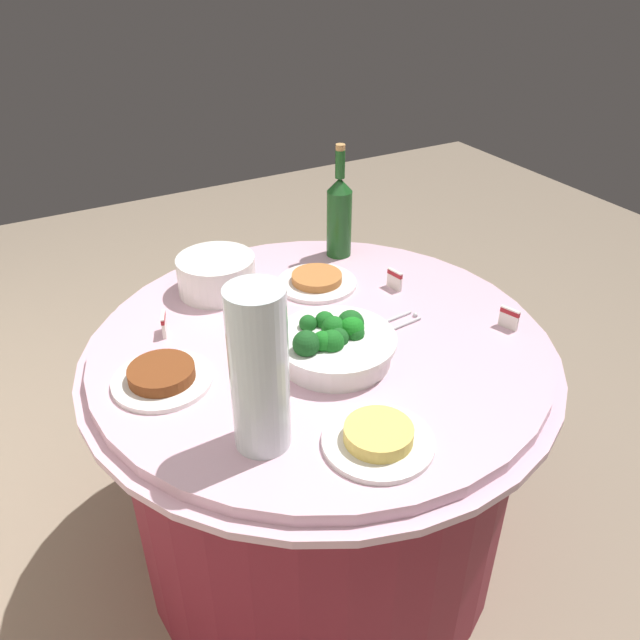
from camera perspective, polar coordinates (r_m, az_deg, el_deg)
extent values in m
plane|color=gray|center=(2.06, 0.00, -18.89)|extent=(6.00, 6.00, 0.00)
cylinder|color=maroon|center=(1.81, 0.00, -12.01)|extent=(1.01, 1.01, 0.69)
cylinder|color=#E0B2C6|center=(1.58, 0.00, -2.76)|extent=(1.16, 1.16, 0.02)
cylinder|color=#E0B2C6|center=(1.57, 0.00, -2.01)|extent=(1.10, 1.10, 0.03)
cylinder|color=white|center=(1.47, 1.36, -2.70)|extent=(0.26, 0.26, 0.05)
cylinder|color=white|center=(1.45, 1.38, -1.70)|extent=(0.28, 0.28, 0.01)
sphere|color=#19681E|center=(1.41, 1.05, -1.98)|extent=(0.06, 0.06, 0.06)
sphere|color=#195E1E|center=(1.45, 1.10, -0.98)|extent=(0.04, 0.04, 0.04)
sphere|color=#195A1E|center=(1.48, -1.08, -0.33)|extent=(0.04, 0.04, 0.04)
sphere|color=#19511E|center=(1.39, -1.24, -2.14)|extent=(0.06, 0.06, 0.06)
sphere|color=#19791E|center=(1.45, 2.29, -1.21)|extent=(0.04, 0.04, 0.04)
sphere|color=#19831E|center=(1.46, 2.81, -0.70)|extent=(0.06, 0.06, 0.06)
sphere|color=#19731E|center=(1.41, 0.23, -1.93)|extent=(0.05, 0.05, 0.05)
sphere|color=#195B1E|center=(1.47, 2.74, -0.31)|extent=(0.06, 0.06, 0.06)
sphere|color=#195F1E|center=(1.45, 3.07, -1.19)|extent=(0.05, 0.05, 0.05)
sphere|color=#19691E|center=(1.45, 1.24, -0.76)|extent=(0.06, 0.06, 0.06)
sphere|color=#19651E|center=(1.49, 0.43, -0.10)|extent=(0.05, 0.05, 0.05)
sphere|color=#19551E|center=(1.43, 1.67, -1.61)|extent=(0.05, 0.05, 0.05)
cylinder|color=white|center=(1.77, -9.07, 2.74)|extent=(0.21, 0.21, 0.01)
cylinder|color=white|center=(1.77, -9.09, 3.03)|extent=(0.21, 0.21, 0.01)
cylinder|color=white|center=(1.76, -9.12, 3.31)|extent=(0.21, 0.21, 0.01)
cylinder|color=white|center=(1.76, -9.15, 3.59)|extent=(0.21, 0.21, 0.01)
cylinder|color=white|center=(1.75, -9.18, 3.88)|extent=(0.21, 0.21, 0.01)
cylinder|color=white|center=(1.75, -9.20, 4.17)|extent=(0.21, 0.21, 0.01)
cylinder|color=white|center=(1.75, -9.23, 4.46)|extent=(0.21, 0.21, 0.01)
cylinder|color=white|center=(1.74, -9.26, 4.75)|extent=(0.21, 0.21, 0.01)
cylinder|color=white|center=(1.74, -9.29, 5.04)|extent=(0.21, 0.21, 0.01)
cylinder|color=white|center=(1.73, -9.32, 5.33)|extent=(0.21, 0.21, 0.01)
cylinder|color=#1B4F1E|center=(1.91, 1.71, 8.57)|extent=(0.07, 0.07, 0.20)
cone|color=#1B4F1E|center=(1.87, 1.77, 11.95)|extent=(0.07, 0.07, 0.04)
cylinder|color=#1B4F1E|center=(1.85, 1.80, 13.70)|extent=(0.03, 0.03, 0.08)
cylinder|color=#B2844C|center=(1.83, 1.83, 15.12)|extent=(0.03, 0.03, 0.02)
cylinder|color=silver|center=(1.17, -5.44, -4.52)|extent=(0.11, 0.11, 0.34)
sphere|color=#E5B26B|center=(1.27, -5.53, -8.74)|extent=(0.06, 0.06, 0.06)
sphere|color=#E5B26B|center=(1.24, -5.70, -9.84)|extent=(0.06, 0.06, 0.06)
sphere|color=#E5B26B|center=(1.25, -4.16, -9.32)|extent=(0.06, 0.06, 0.06)
sphere|color=#72C64C|center=(1.23, -6.10, -7.13)|extent=(0.06, 0.06, 0.06)
sphere|color=#72C64C|center=(1.20, -5.27, -8.06)|extent=(0.06, 0.06, 0.06)
sphere|color=#72C64C|center=(1.22, -4.39, -7.08)|extent=(0.06, 0.06, 0.06)
sphere|color=red|center=(1.18, -6.40, -5.51)|extent=(0.06, 0.06, 0.06)
sphere|color=red|center=(1.17, -4.81, -5.94)|extent=(0.06, 0.06, 0.06)
sphere|color=red|center=(1.20, -4.92, -4.87)|extent=(0.06, 0.06, 0.06)
sphere|color=#E5B26B|center=(1.14, -6.35, -3.75)|extent=(0.06, 0.06, 0.06)
sphere|color=#E5B26B|center=(1.14, -4.54, -3.53)|extent=(0.06, 0.06, 0.06)
sphere|color=#E5B26B|center=(1.17, -5.64, -2.75)|extent=(0.06, 0.06, 0.06)
cylinder|color=silver|center=(1.60, 6.77, -0.69)|extent=(0.02, 0.16, 0.01)
cylinder|color=silver|center=(1.62, 5.95, -0.12)|extent=(0.02, 0.16, 0.01)
sphere|color=silver|center=(1.66, 8.47, 0.45)|extent=(0.01, 0.01, 0.01)
cylinder|color=white|center=(1.78, -0.29, 3.30)|extent=(0.22, 0.22, 0.01)
cylinder|color=#B77038|center=(1.77, -0.29, 3.78)|extent=(0.14, 0.14, 0.02)
cylinder|color=white|center=(1.27, 5.18, -10.73)|extent=(0.22, 0.22, 0.01)
cylinder|color=#EACC60|center=(1.25, 5.23, -10.03)|extent=(0.14, 0.14, 0.03)
cylinder|color=white|center=(1.45, -13.82, -5.22)|extent=(0.22, 0.22, 0.01)
cylinder|color=brown|center=(1.44, -13.93, -4.59)|extent=(0.15, 0.15, 0.03)
cube|color=white|center=(1.60, -13.70, -0.35)|extent=(0.05, 0.03, 0.05)
cube|color=maroon|center=(1.59, -13.78, 0.18)|extent=(0.05, 0.03, 0.01)
cube|color=white|center=(1.76, 6.64, 3.59)|extent=(0.05, 0.02, 0.05)
cube|color=maroon|center=(1.75, 6.68, 4.09)|extent=(0.05, 0.02, 0.01)
cube|color=white|center=(1.65, 16.47, 0.15)|extent=(0.05, 0.02, 0.05)
cube|color=maroon|center=(1.64, 16.56, 0.67)|extent=(0.05, 0.02, 0.01)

